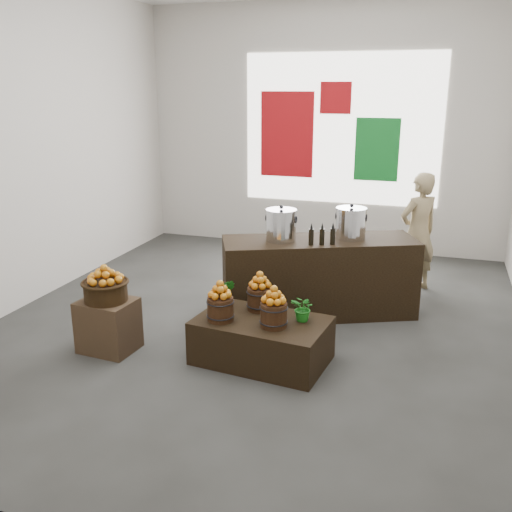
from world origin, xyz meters
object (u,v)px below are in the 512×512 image
(display_table, at_px, (262,340))
(wicker_basket, at_px, (106,291))
(stock_pot_center, at_px, (351,224))
(shopper, at_px, (418,232))
(counter, at_px, (319,277))
(crate, at_px, (108,325))
(stock_pot_left, at_px, (281,226))

(display_table, bearing_deg, wicker_basket, -164.49)
(stock_pot_center, relative_size, shopper, 0.22)
(counter, relative_size, shopper, 1.42)
(crate, height_order, display_table, crate)
(counter, bearing_deg, display_table, -125.17)
(wicker_basket, bearing_deg, stock_pot_center, 39.32)
(crate, bearing_deg, wicker_basket, 0.00)
(display_table, xyz_separation_m, stock_pot_left, (-0.15, 1.23, 0.89))
(wicker_basket, bearing_deg, shopper, 44.65)
(crate, xyz_separation_m, stock_pot_left, (1.46, 1.48, 0.84))
(crate, bearing_deg, shopper, 44.65)
(wicker_basket, xyz_separation_m, counter, (1.89, 1.67, -0.19))
(stock_pot_left, xyz_separation_m, stock_pot_center, (0.76, 0.34, 0.00))
(display_table, distance_m, counter, 1.47)
(crate, relative_size, shopper, 0.34)
(wicker_basket, xyz_separation_m, stock_pot_center, (2.22, 1.82, 0.46))
(wicker_basket, xyz_separation_m, shopper, (2.97, 2.93, 0.15))
(display_table, relative_size, shopper, 0.81)
(crate, relative_size, counter, 0.24)
(stock_pot_center, bearing_deg, stock_pot_left, -155.95)
(wicker_basket, xyz_separation_m, stock_pot_left, (1.46, 1.48, 0.46))
(wicker_basket, distance_m, shopper, 4.17)
(wicker_basket, height_order, stock_pot_left, stock_pot_left)
(wicker_basket, relative_size, counter, 0.19)
(display_table, bearing_deg, counter, 85.55)
(crate, distance_m, wicker_basket, 0.38)
(stock_pot_center, bearing_deg, display_table, -111.31)
(crate, bearing_deg, counter, 41.51)
(wicker_basket, relative_size, display_table, 0.34)
(wicker_basket, bearing_deg, crate, 0.00)
(stock_pot_left, height_order, stock_pot_center, same)
(crate, bearing_deg, stock_pot_left, 45.39)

